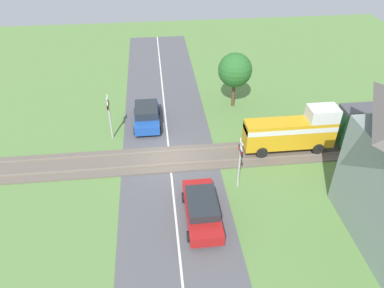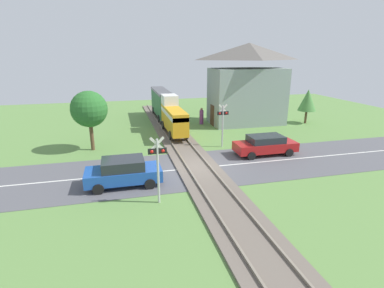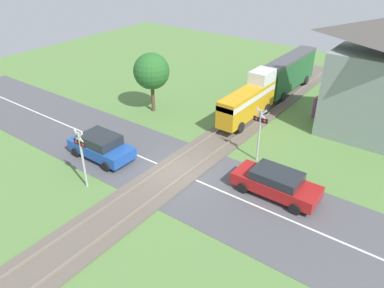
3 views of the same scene
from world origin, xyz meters
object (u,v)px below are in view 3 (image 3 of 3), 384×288
car_near_crossing (101,146)px  crossing_signal_east_approach (260,128)px  car_far_side (276,183)px  train (273,83)px  crossing_signal_west_approach (82,152)px  pedestrian_by_station (315,108)px

car_near_crossing → crossing_signal_east_approach: 9.61m
car_near_crossing → car_far_side: car_near_crossing is taller
car_far_side → train: bearing=117.0°
crossing_signal_west_approach → crossing_signal_east_approach: bearing=52.3°
train → crossing_signal_east_approach: (3.09, -8.27, 0.32)m
car_far_side → crossing_signal_west_approach: (-8.61, -5.43, 1.42)m
crossing_signal_east_approach → train: bearing=110.5°
train → crossing_signal_west_approach: (-3.09, -16.25, 0.32)m
car_far_side → crossing_signal_west_approach: size_ratio=1.32×
car_far_side → crossing_signal_west_approach: crossing_signal_west_approach is taller
pedestrian_by_station → crossing_signal_east_approach: bearing=-94.1°
train → car_far_side: train is taller
car_near_crossing → pedestrian_by_station: pedestrian_by_station is taller
car_near_crossing → crossing_signal_east_approach: size_ratio=1.22×
crossing_signal_east_approach → car_far_side: bearing=-46.4°
crossing_signal_east_approach → pedestrian_by_station: (0.57, 8.03, -1.41)m
crossing_signal_west_approach → pedestrian_by_station: (6.75, 16.01, -1.41)m
pedestrian_by_station → car_near_crossing: bearing=-121.9°
car_near_crossing → car_far_side: (10.23, 2.88, -0.05)m
train → pedestrian_by_station: size_ratio=8.28×
car_far_side → pedestrian_by_station: bearing=99.9°
car_far_side → car_near_crossing: bearing=-164.3°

